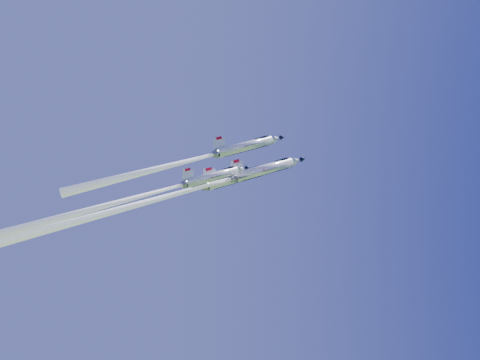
{
  "coord_description": "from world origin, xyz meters",
  "views": [
    {
      "loc": [
        -14.43,
        -100.29,
        65.72
      ],
      "look_at": [
        0.0,
        0.0,
        94.17
      ],
      "focal_mm": 40.0,
      "sensor_mm": 36.0,
      "label": 1
    }
  ],
  "objects": [
    {
      "name": "jet_right",
      "position": [
        -10.7,
        -9.47,
        94.63
      ],
      "size": [
        31.68,
        11.89,
        26.41
      ],
      "rotation": [
        0.35,
        0.16,
        -1.33
      ],
      "color": "white"
    },
    {
      "name": "jet_slot",
      "position": [
        -19.8,
        -3.53,
        89.07
      ],
      "size": [
        36.1,
        13.23,
        33.93
      ],
      "rotation": [
        0.35,
        0.16,
        -1.33
      ],
      "color": "white"
    },
    {
      "name": "jet_lead",
      "position": [
        -16.71,
        -0.17,
        89.46
      ],
      "size": [
        51.09,
        18.41,
        51.71
      ],
      "rotation": [
        0.35,
        0.16,
        -1.33
      ],
      "color": "white"
    },
    {
      "name": "jet_left",
      "position": [
        -23.12,
        0.45,
        87.45
      ],
      "size": [
        52.06,
        18.71,
        53.37
      ],
      "rotation": [
        0.35,
        0.16,
        -1.33
      ],
      "color": "white"
    }
  ]
}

